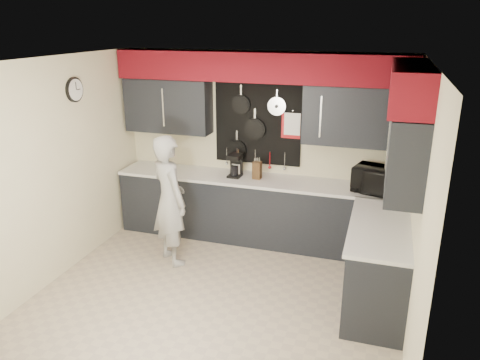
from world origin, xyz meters
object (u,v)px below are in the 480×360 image
(knife_block, at_px, (257,170))
(coffee_maker, at_px, (235,165))
(microwave, at_px, (378,180))
(person, at_px, (170,200))
(utensil_crock, at_px, (237,169))

(knife_block, relative_size, coffee_maker, 0.76)
(microwave, bearing_deg, coffee_maker, -166.66)
(microwave, xyz_separation_m, person, (-2.47, -0.85, -0.25))
(coffee_maker, bearing_deg, person, -119.34)
(utensil_crock, bearing_deg, person, -119.93)
(microwave, relative_size, knife_block, 2.44)
(microwave, distance_m, person, 2.62)
(coffee_maker, bearing_deg, microwave, -0.65)
(utensil_crock, bearing_deg, microwave, -3.97)
(microwave, bearing_deg, person, -145.16)
(knife_block, xyz_separation_m, utensil_crock, (-0.31, 0.07, -0.04))
(knife_block, bearing_deg, microwave, 1.02)
(knife_block, bearing_deg, utensil_crock, 171.73)
(microwave, bearing_deg, utensil_crock, -168.11)
(knife_block, relative_size, person, 0.14)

